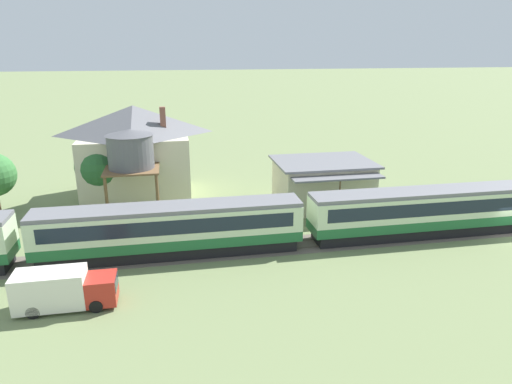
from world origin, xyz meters
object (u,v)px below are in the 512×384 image
at_px(passenger_train, 308,218).
at_px(yard_tree_2, 100,166).
at_px(delivery_truck_red, 63,289).
at_px(water_tower, 131,151).
at_px(station_house_grey_roof, 136,151).
at_px(station_building, 323,183).

distance_m(passenger_train, yard_tree_2, 21.24).
height_order(delivery_truck_red, yard_tree_2, yard_tree_2).
bearing_deg(water_tower, passenger_train, -31.97).
height_order(station_house_grey_roof, yard_tree_2, station_house_grey_roof).
relative_size(passenger_train, station_house_grey_roof, 7.32).
height_order(passenger_train, station_house_grey_roof, station_house_grey_roof).
bearing_deg(station_building, station_house_grey_roof, 160.70).
height_order(passenger_train, delivery_truck_red, passenger_train).
bearing_deg(station_house_grey_roof, passenger_train, -47.40).
distance_m(passenger_train, water_tower, 16.94).
height_order(station_building, yard_tree_2, yard_tree_2).
xyz_separation_m(passenger_train, station_building, (4.19, 8.80, 0.12)).
distance_m(passenger_train, station_house_grey_roof, 20.77).
xyz_separation_m(station_house_grey_roof, yard_tree_2, (-3.26, -2.85, -0.70)).
bearing_deg(delivery_truck_red, passenger_train, 20.09).
distance_m(passenger_train, station_building, 9.75).
bearing_deg(passenger_train, water_tower, 148.03).
xyz_separation_m(passenger_train, station_house_grey_roof, (-13.93, 15.15, 2.76)).
distance_m(station_building, water_tower, 18.57).
bearing_deg(passenger_train, station_house_grey_roof, 132.60).
xyz_separation_m(passenger_train, delivery_truck_red, (-17.28, -6.32, -0.96)).
distance_m(passenger_train, delivery_truck_red, 18.43).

